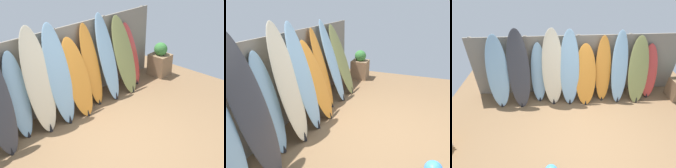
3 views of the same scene
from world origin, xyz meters
The scene contains 12 objects.
ground centered at (0.00, 0.00, 0.00)m, with size 7.68×7.68×0.00m, color brown.
fence_back centered at (0.00, 2.01, 0.90)m, with size 6.08×0.11×1.80m.
surfboard_charcoal_1 centered at (-1.64, 1.57, 1.02)m, with size 0.62×0.73×2.07m.
surfboard_skyblue_2 centered at (-1.14, 1.71, 0.82)m, with size 0.45×0.50×1.67m.
surfboard_cream_3 centered at (-0.74, 1.60, 1.02)m, with size 0.58×0.60×2.07m.
surfboard_skyblue_4 centered at (-0.28, 1.58, 1.01)m, with size 0.54×0.65×2.03m.
surfboard_orange_5 centered at (0.17, 1.54, 0.81)m, with size 0.59×0.70×1.63m.
surfboard_orange_6 centered at (0.68, 1.67, 0.90)m, with size 0.46×0.57×1.82m.
surfboard_skyblue_7 centered at (1.12, 1.60, 0.97)m, with size 0.48×0.72×1.96m.
surfboard_olive_8 centered at (1.66, 1.56, 0.89)m, with size 0.62×0.78×1.80m.
surfboard_red_9 centered at (2.08, 1.69, 0.77)m, with size 0.56×0.57×1.55m.
planter_box centered at (2.97, 1.41, 0.40)m, with size 0.48×0.50×0.91m.
Camera 2 is at (-3.59, -0.39, 2.31)m, focal length 35.00 mm.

